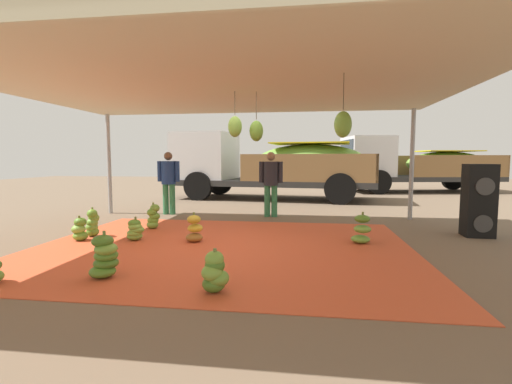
% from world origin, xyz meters
% --- Properties ---
extents(ground_plane, '(40.00, 40.00, 0.00)m').
position_xyz_m(ground_plane, '(0.00, 3.00, 0.00)').
color(ground_plane, brown).
extents(tarp_orange, '(6.08, 4.92, 0.01)m').
position_xyz_m(tarp_orange, '(0.00, 0.00, 0.01)').
color(tarp_orange, '#D1512D').
rests_on(tarp_orange, ground).
extents(tent_canopy, '(8.00, 7.00, 2.66)m').
position_xyz_m(tent_canopy, '(0.01, -0.08, 2.57)').
color(tent_canopy, '#9EA0A5').
rests_on(tent_canopy, ground).
extents(banana_bunch_0, '(0.44, 0.43, 0.57)m').
position_xyz_m(banana_bunch_0, '(-1.05, -1.69, 0.25)').
color(banana_bunch_0, '#518428').
rests_on(banana_bunch_0, tarp_orange).
extents(banana_bunch_1, '(0.44, 0.44, 0.54)m').
position_xyz_m(banana_bunch_1, '(2.29, 0.58, 0.23)').
color(banana_bunch_1, '#6B9E38').
rests_on(banana_bunch_1, tarp_orange).
extents(banana_bunch_2, '(0.41, 0.41, 0.51)m').
position_xyz_m(banana_bunch_2, '(-0.56, 0.30, 0.22)').
color(banana_bunch_2, '#996628').
rests_on(banana_bunch_2, tarp_orange).
extents(banana_bunch_3, '(0.30, 0.31, 0.54)m').
position_xyz_m(banana_bunch_3, '(-2.55, 0.47, 0.25)').
color(banana_bunch_3, '#60932D').
rests_on(banana_bunch_3, tarp_orange).
extents(banana_bunch_4, '(0.40, 0.37, 0.42)m').
position_xyz_m(banana_bunch_4, '(-1.62, 0.26, 0.18)').
color(banana_bunch_4, '#75A83D').
rests_on(banana_bunch_4, tarp_orange).
extents(banana_bunch_5, '(0.39, 0.37, 0.48)m').
position_xyz_m(banana_bunch_5, '(0.39, -2.01, 0.22)').
color(banana_bunch_5, '#477523').
rests_on(banana_bunch_5, tarp_orange).
extents(banana_bunch_6, '(0.34, 0.32, 0.54)m').
position_xyz_m(banana_bunch_6, '(-1.75, 1.35, 0.25)').
color(banana_bunch_6, '#6B9E38').
rests_on(banana_bunch_6, tarp_orange).
extents(banana_bunch_8, '(0.33, 0.33, 0.44)m').
position_xyz_m(banana_bunch_8, '(-2.58, 0.12, 0.20)').
color(banana_bunch_8, '#60932D').
rests_on(banana_bunch_8, tarp_orange).
extents(cargo_truck_main, '(7.33, 3.16, 2.40)m').
position_xyz_m(cargo_truck_main, '(-0.05, 7.44, 1.25)').
color(cargo_truck_main, '#2D2D2D').
rests_on(cargo_truck_main, ground).
extents(cargo_truck_far, '(6.78, 3.48, 2.40)m').
position_xyz_m(cargo_truck_far, '(6.00, 11.14, 1.20)').
color(cargo_truck_far, '#2D2D2D').
rests_on(cargo_truck_far, ground).
extents(worker_0, '(0.59, 0.36, 1.62)m').
position_xyz_m(worker_0, '(-2.19, 3.33, 0.94)').
color(worker_0, '#337A4C').
rests_on(worker_0, ground).
extents(worker_1, '(0.59, 0.36, 1.61)m').
position_xyz_m(worker_1, '(0.48, 3.28, 0.94)').
color(worker_1, '#337A4C').
rests_on(worker_1, ground).
extents(speaker_stack, '(0.51, 0.47, 1.34)m').
position_xyz_m(speaker_stack, '(4.50, 1.47, 0.67)').
color(speaker_stack, black).
rests_on(speaker_stack, ground).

